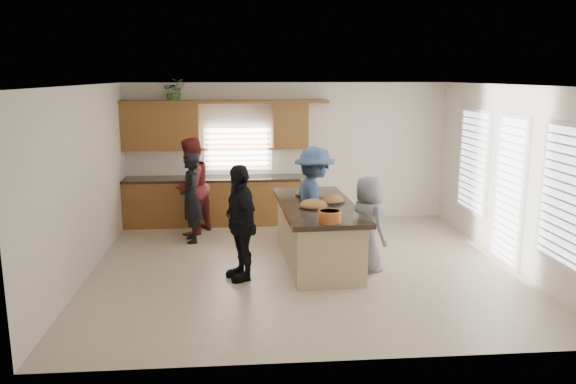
{
  "coord_description": "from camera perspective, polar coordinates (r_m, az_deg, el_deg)",
  "views": [
    {
      "loc": [
        -0.94,
        -8.34,
        2.95
      ],
      "look_at": [
        -0.22,
        0.21,
        1.15
      ],
      "focal_mm": 35.0,
      "sensor_mm": 36.0,
      "label": 1
    }
  ],
  "objects": [
    {
      "name": "plate_stack",
      "position": [
        9.72,
        2.19,
        0.09
      ],
      "size": [
        0.25,
        0.25,
        0.04
      ],
      "primitive_type": "cylinder",
      "color": "#B98AC8",
      "rests_on": "island"
    },
    {
      "name": "platter_back",
      "position": [
        9.5,
        1.68,
        -0.16
      ],
      "size": [
        0.32,
        0.32,
        0.13
      ],
      "color": "black",
      "rests_on": "island"
    },
    {
      "name": "potted_plant",
      "position": [
        11.24,
        -11.46,
        10.01
      ],
      "size": [
        0.47,
        0.42,
        0.47
      ],
      "primitive_type": "imported",
      "rotation": [
        0.0,
        0.0,
        0.13
      ],
      "color": "#386829",
      "rests_on": "back_cabinetry"
    },
    {
      "name": "back_cabinetry",
      "position": [
        11.27,
        -7.44,
        1.32
      ],
      "size": [
        4.08,
        0.66,
        2.46
      ],
      "color": "brown",
      "rests_on": "ground"
    },
    {
      "name": "woman_left_front",
      "position": [
        8.17,
        -4.88,
        -3.08
      ],
      "size": [
        0.75,
        1.08,
        1.71
      ],
      "primitive_type": "imported",
      "rotation": [
        0.0,
        0.0,
        -1.2
      ],
      "color": "black",
      "rests_on": "ground"
    },
    {
      "name": "woman_right_back",
      "position": [
        9.11,
        2.7,
        -1.09
      ],
      "size": [
        0.88,
        1.28,
        1.83
      ],
      "primitive_type": "imported",
      "rotation": [
        0.0,
        0.0,
        1.75
      ],
      "color": "navy",
      "rests_on": "ground"
    },
    {
      "name": "right_wall_glazing",
      "position": [
        9.34,
        21.69,
        1.08
      ],
      "size": [
        0.06,
        4.0,
        2.25
      ],
      "color": "white",
      "rests_on": "ground"
    },
    {
      "name": "platter_front",
      "position": [
        8.63,
        2.6,
        -1.38
      ],
      "size": [
        0.48,
        0.48,
        0.19
      ],
      "color": "black",
      "rests_on": "island"
    },
    {
      "name": "woman_left_back",
      "position": [
        10.11,
        -9.82,
        -0.6
      ],
      "size": [
        0.5,
        0.65,
        1.61
      ],
      "primitive_type": "imported",
      "rotation": [
        0.0,
        0.0,
        -1.36
      ],
      "color": "black",
      "rests_on": "ground"
    },
    {
      "name": "platter_mid",
      "position": [
        9.0,
        4.39,
        -0.86
      ],
      "size": [
        0.45,
        0.45,
        0.18
      ],
      "color": "black",
      "rests_on": "island"
    },
    {
      "name": "flower_vase",
      "position": [
        9.98,
        1.59,
        1.66
      ],
      "size": [
        0.14,
        0.14,
        0.44
      ],
      "color": "silver",
      "rests_on": "island"
    },
    {
      "name": "salad_bowl",
      "position": [
        7.77,
        4.26,
        -2.42
      ],
      "size": [
        0.33,
        0.33,
        0.16
      ],
      "color": "#B85621",
      "rests_on": "island"
    },
    {
      "name": "woman_right_front",
      "position": [
        8.58,
        8.06,
        -3.24
      ],
      "size": [
        0.71,
        0.84,
        1.47
      ],
      "primitive_type": "imported",
      "rotation": [
        0.0,
        0.0,
        1.96
      ],
      "color": "slate",
      "rests_on": "ground"
    },
    {
      "name": "island",
      "position": [
        9.01,
        2.99,
        -4.28
      ],
      "size": [
        1.26,
        2.74,
        0.95
      ],
      "rotation": [
        0.0,
        0.0,
        0.04
      ],
      "color": "tan",
      "rests_on": "ground"
    },
    {
      "name": "room_shell",
      "position": [
        8.46,
        1.58,
        4.71
      ],
      "size": [
        6.52,
        6.02,
        2.81
      ],
      "color": "silver",
      "rests_on": "ground"
    },
    {
      "name": "floor",
      "position": [
        8.9,
        1.51,
        -7.52
      ],
      "size": [
        6.5,
        6.5,
        0.0
      ],
      "primitive_type": "plane",
      "color": "#C9B096",
      "rests_on": "ground"
    },
    {
      "name": "clear_cup",
      "position": [
        7.87,
        6.89,
        -2.55
      ],
      "size": [
        0.08,
        0.08,
        0.11
      ],
      "primitive_type": "cylinder",
      "color": "white",
      "rests_on": "island"
    },
    {
      "name": "woman_left_mid",
      "position": [
        10.62,
        -9.84,
        0.56
      ],
      "size": [
        1.02,
        1.1,
        1.81
      ],
      "primitive_type": "imported",
      "rotation": [
        0.0,
        0.0,
        -2.05
      ],
      "color": "maroon",
      "rests_on": "ground"
    }
  ]
}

